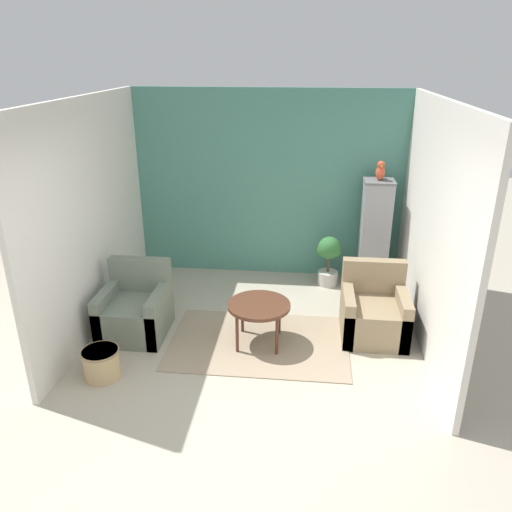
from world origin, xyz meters
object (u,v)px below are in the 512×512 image
object	(u,v)px
armchair_left	(135,311)
coffee_table	(259,308)
parrot	(380,171)
birdcage	(374,236)
armchair_right	(374,313)
wicker_basket	(101,363)
potted_plant	(329,256)

from	to	relation	value
armchair_left	coffee_table	bearing A→B (deg)	-3.50
armchair_left	parrot	xyz separation A→B (m)	(2.87, 1.57, 1.37)
birdcage	parrot	size ratio (longest dim) A/B	5.93
armchair_right	birdcage	size ratio (longest dim) A/B	0.54
armchair_left	armchair_right	size ratio (longest dim) A/B	1.00
armchair_left	wicker_basket	world-z (taller)	armchair_left
parrot	potted_plant	xyz separation A→B (m)	(-0.60, -0.00, -1.22)
armchair_right	birdcage	distance (m)	1.41
birdcage	parrot	xyz separation A→B (m)	(0.00, 0.00, 0.90)
birdcage	armchair_left	bearing A→B (deg)	-151.38
coffee_table	potted_plant	size ratio (longest dim) A/B	0.98
coffee_table	armchair_left	xyz separation A→B (m)	(-1.46, 0.09, -0.18)
armchair_left	birdcage	world-z (taller)	birdcage
birdcage	parrot	bearing A→B (deg)	90.00
coffee_table	potted_plant	xyz separation A→B (m)	(0.81, 1.66, -0.03)
armchair_left	armchair_right	xyz separation A→B (m)	(2.76, 0.24, 0.00)
coffee_table	armchair_right	size ratio (longest dim) A/B	0.84
armchair_left	wicker_basket	bearing A→B (deg)	-93.88
armchair_left	potted_plant	world-z (taller)	armchair_left
parrot	birdcage	bearing A→B (deg)	-90.00
armchair_left	wicker_basket	xyz separation A→B (m)	(-0.06, -0.90, -0.11)
potted_plant	coffee_table	bearing A→B (deg)	-116.14
armchair_left	wicker_basket	size ratio (longest dim) A/B	2.21
armchair_right	birdcage	world-z (taller)	birdcage
armchair_right	wicker_basket	size ratio (longest dim) A/B	2.21
birdcage	wicker_basket	distance (m)	3.88
armchair_right	armchair_left	bearing A→B (deg)	-174.99
armchair_left	parrot	distance (m)	3.55
armchair_right	potted_plant	size ratio (longest dim) A/B	1.16
wicker_basket	coffee_table	bearing A→B (deg)	27.95
birdcage	wicker_basket	bearing A→B (deg)	-139.97
coffee_table	birdcage	distance (m)	2.20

